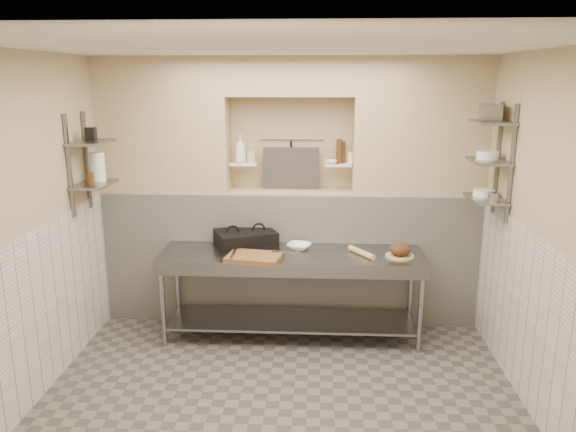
# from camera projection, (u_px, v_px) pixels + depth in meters

# --- Properties ---
(floor) EXTENTS (4.00, 3.90, 0.10)m
(floor) POSITION_uv_depth(u_px,v_px,m) (280.00, 407.00, 4.63)
(floor) COLOR #5E5953
(floor) RESTS_ON ground
(ceiling) EXTENTS (4.00, 3.90, 0.10)m
(ceiling) POSITION_uv_depth(u_px,v_px,m) (278.00, 39.00, 3.93)
(ceiling) COLOR silver
(ceiling) RESTS_ON ground
(wall_left) EXTENTS (0.10, 3.90, 2.80)m
(wall_left) POSITION_uv_depth(u_px,v_px,m) (18.00, 234.00, 4.38)
(wall_left) COLOR tan
(wall_left) RESTS_ON ground
(wall_right) EXTENTS (0.10, 3.90, 2.80)m
(wall_right) POSITION_uv_depth(u_px,v_px,m) (554.00, 242.00, 4.17)
(wall_right) COLOR tan
(wall_right) RESTS_ON ground
(wall_back) EXTENTS (4.00, 0.10, 2.80)m
(wall_back) POSITION_uv_depth(u_px,v_px,m) (292.00, 188.00, 6.21)
(wall_back) COLOR tan
(wall_back) RESTS_ON ground
(wall_front) EXTENTS (4.00, 0.10, 2.80)m
(wall_front) POSITION_uv_depth(u_px,v_px,m) (246.00, 372.00, 2.34)
(wall_front) COLOR tan
(wall_front) RESTS_ON ground
(backwall_lower) EXTENTS (4.00, 0.40, 1.40)m
(backwall_lower) POSITION_uv_depth(u_px,v_px,m) (290.00, 255.00, 6.14)
(backwall_lower) COLOR silver
(backwall_lower) RESTS_ON floor
(alcove_sill) EXTENTS (1.30, 0.40, 0.02)m
(alcove_sill) POSITION_uv_depth(u_px,v_px,m) (290.00, 191.00, 5.97)
(alcove_sill) COLOR tan
(alcove_sill) RESTS_ON backwall_lower
(backwall_pillar_left) EXTENTS (1.35, 0.40, 1.40)m
(backwall_pillar_left) POSITION_uv_depth(u_px,v_px,m) (164.00, 125.00, 5.87)
(backwall_pillar_left) COLOR tan
(backwall_pillar_left) RESTS_ON backwall_lower
(backwall_pillar_right) EXTENTS (1.35, 0.40, 1.40)m
(backwall_pillar_right) POSITION_uv_depth(u_px,v_px,m) (420.00, 127.00, 5.73)
(backwall_pillar_right) COLOR tan
(backwall_pillar_right) RESTS_ON backwall_lower
(backwall_header) EXTENTS (1.30, 0.40, 0.40)m
(backwall_header) POSITION_uv_depth(u_px,v_px,m) (291.00, 76.00, 5.68)
(backwall_header) COLOR tan
(backwall_header) RESTS_ON backwall_lower
(wainscot_left) EXTENTS (0.02, 3.90, 1.40)m
(wainscot_left) POSITION_uv_depth(u_px,v_px,m) (35.00, 317.00, 4.55)
(wainscot_left) COLOR silver
(wainscot_left) RESTS_ON floor
(wainscot_right) EXTENTS (0.02, 3.90, 1.40)m
(wainscot_right) POSITION_uv_depth(u_px,v_px,m) (536.00, 329.00, 4.34)
(wainscot_right) COLOR silver
(wainscot_right) RESTS_ON floor
(alcove_shelf_left) EXTENTS (0.28, 0.16, 0.02)m
(alcove_shelf_left) POSITION_uv_depth(u_px,v_px,m) (243.00, 164.00, 5.93)
(alcove_shelf_left) COLOR white
(alcove_shelf_left) RESTS_ON backwall_lower
(alcove_shelf_right) EXTENTS (0.28, 0.16, 0.02)m
(alcove_shelf_right) POSITION_uv_depth(u_px,v_px,m) (338.00, 165.00, 5.87)
(alcove_shelf_right) COLOR white
(alcove_shelf_right) RESTS_ON backwall_lower
(utensil_rail) EXTENTS (0.70, 0.02, 0.02)m
(utensil_rail) POSITION_uv_depth(u_px,v_px,m) (291.00, 139.00, 6.00)
(utensil_rail) COLOR gray
(utensil_rail) RESTS_ON wall_back
(hanging_steel) EXTENTS (0.02, 0.02, 0.30)m
(hanging_steel) POSITION_uv_depth(u_px,v_px,m) (291.00, 155.00, 6.03)
(hanging_steel) COLOR black
(hanging_steel) RESTS_ON utensil_rail
(splash_panel) EXTENTS (0.60, 0.08, 0.45)m
(splash_panel) POSITION_uv_depth(u_px,v_px,m) (291.00, 168.00, 6.01)
(splash_panel) COLOR #383330
(splash_panel) RESTS_ON alcove_sill
(shelf_rail_left_a) EXTENTS (0.03, 0.03, 0.95)m
(shelf_rail_left_a) POSITION_uv_depth(u_px,v_px,m) (87.00, 160.00, 5.49)
(shelf_rail_left_a) COLOR slate
(shelf_rail_left_a) RESTS_ON wall_left
(shelf_rail_left_b) EXTENTS (0.03, 0.03, 0.95)m
(shelf_rail_left_b) POSITION_uv_depth(u_px,v_px,m) (69.00, 167.00, 5.11)
(shelf_rail_left_b) COLOR slate
(shelf_rail_left_b) RESTS_ON wall_left
(wall_shelf_left_lower) EXTENTS (0.30, 0.50, 0.02)m
(wall_shelf_left_lower) POSITION_uv_depth(u_px,v_px,m) (94.00, 184.00, 5.34)
(wall_shelf_left_lower) COLOR slate
(wall_shelf_left_lower) RESTS_ON wall_left
(wall_shelf_left_upper) EXTENTS (0.30, 0.50, 0.03)m
(wall_shelf_left_upper) POSITION_uv_depth(u_px,v_px,m) (91.00, 142.00, 5.24)
(wall_shelf_left_upper) COLOR slate
(wall_shelf_left_upper) RESTS_ON wall_left
(shelf_rail_right_a) EXTENTS (0.03, 0.03, 1.05)m
(shelf_rail_right_a) POSITION_uv_depth(u_px,v_px,m) (497.00, 158.00, 5.28)
(shelf_rail_right_a) COLOR slate
(shelf_rail_right_a) RESTS_ON wall_right
(shelf_rail_right_b) EXTENTS (0.03, 0.03, 1.05)m
(shelf_rail_right_b) POSITION_uv_depth(u_px,v_px,m) (511.00, 165.00, 4.89)
(shelf_rail_right_b) COLOR slate
(shelf_rail_right_b) RESTS_ON wall_right
(wall_shelf_right_lower) EXTENTS (0.30, 0.50, 0.02)m
(wall_shelf_right_lower) POSITION_uv_depth(u_px,v_px,m) (486.00, 199.00, 5.17)
(wall_shelf_right_lower) COLOR slate
(wall_shelf_right_lower) RESTS_ON wall_right
(wall_shelf_right_mid) EXTENTS (0.30, 0.50, 0.02)m
(wall_shelf_right_mid) POSITION_uv_depth(u_px,v_px,m) (489.00, 161.00, 5.09)
(wall_shelf_right_mid) COLOR slate
(wall_shelf_right_mid) RESTS_ON wall_right
(wall_shelf_right_upper) EXTENTS (0.30, 0.50, 0.03)m
(wall_shelf_right_upper) POSITION_uv_depth(u_px,v_px,m) (492.00, 122.00, 5.00)
(wall_shelf_right_upper) COLOR slate
(wall_shelf_right_upper) RESTS_ON wall_right
(prep_table) EXTENTS (2.60, 0.70, 0.90)m
(prep_table) POSITION_uv_depth(u_px,v_px,m) (291.00, 278.00, 5.60)
(prep_table) COLOR gray
(prep_table) RESTS_ON floor
(panini_press) EXTENTS (0.71, 0.62, 0.16)m
(panini_press) POSITION_uv_depth(u_px,v_px,m) (246.00, 238.00, 5.76)
(panini_press) COLOR black
(panini_press) RESTS_ON prep_table
(cutting_board) EXTENTS (0.55, 0.43, 0.05)m
(cutting_board) POSITION_uv_depth(u_px,v_px,m) (254.00, 257.00, 5.35)
(cutting_board) COLOR brown
(cutting_board) RESTS_ON prep_table
(knife_blade) EXTENTS (0.28, 0.05, 0.01)m
(knife_blade) POSITION_uv_depth(u_px,v_px,m) (286.00, 252.00, 5.43)
(knife_blade) COLOR gray
(knife_blade) RESTS_ON cutting_board
(tongs) EXTENTS (0.03, 0.28, 0.03)m
(tongs) POSITION_uv_depth(u_px,v_px,m) (233.00, 253.00, 5.35)
(tongs) COLOR gray
(tongs) RESTS_ON cutting_board
(mixing_bowl) EXTENTS (0.29, 0.29, 0.06)m
(mixing_bowl) POSITION_uv_depth(u_px,v_px,m) (299.00, 246.00, 5.67)
(mixing_bowl) COLOR white
(mixing_bowl) RESTS_ON prep_table
(rolling_pin) EXTENTS (0.25, 0.34, 0.06)m
(rolling_pin) POSITION_uv_depth(u_px,v_px,m) (361.00, 253.00, 5.47)
(rolling_pin) COLOR tan
(rolling_pin) RESTS_ON prep_table
(bread_board) EXTENTS (0.28, 0.28, 0.02)m
(bread_board) POSITION_uv_depth(u_px,v_px,m) (400.00, 256.00, 5.43)
(bread_board) COLOR tan
(bread_board) RESTS_ON prep_table
(bread_loaf) EXTENTS (0.21, 0.21, 0.12)m
(bread_loaf) POSITION_uv_depth(u_px,v_px,m) (400.00, 249.00, 5.42)
(bread_loaf) COLOR #4C2D19
(bread_loaf) RESTS_ON bread_board
(bottle_soap) EXTENTS (0.14, 0.14, 0.29)m
(bottle_soap) POSITION_uv_depth(u_px,v_px,m) (240.00, 149.00, 5.86)
(bottle_soap) COLOR white
(bottle_soap) RESTS_ON alcove_shelf_left
(jar_alcove) EXTENTS (0.08, 0.08, 0.12)m
(jar_alcove) POSITION_uv_depth(u_px,v_px,m) (252.00, 157.00, 5.93)
(jar_alcove) COLOR tan
(jar_alcove) RESTS_ON alcove_shelf_left
(bowl_alcove) EXTENTS (0.16, 0.16, 0.04)m
(bowl_alcove) POSITION_uv_depth(u_px,v_px,m) (331.00, 162.00, 5.84)
(bowl_alcove) COLOR white
(bowl_alcove) RESTS_ON alcove_shelf_right
(condiment_a) EXTENTS (0.06, 0.06, 0.23)m
(condiment_a) POSITION_uv_depth(u_px,v_px,m) (343.00, 152.00, 5.87)
(condiment_a) COLOR #422510
(condiment_a) RESTS_ON alcove_shelf_right
(condiment_b) EXTENTS (0.06, 0.06, 0.25)m
(condiment_b) POSITION_uv_depth(u_px,v_px,m) (339.00, 151.00, 5.84)
(condiment_b) COLOR #422510
(condiment_b) RESTS_ON alcove_shelf_right
(condiment_c) EXTENTS (0.07, 0.07, 0.12)m
(condiment_c) POSITION_uv_depth(u_px,v_px,m) (351.00, 157.00, 5.89)
(condiment_c) COLOR white
(condiment_c) RESTS_ON alcove_shelf_right
(jug_left) EXTENTS (0.14, 0.14, 0.28)m
(jug_left) POSITION_uv_depth(u_px,v_px,m) (98.00, 167.00, 5.42)
(jug_left) COLOR white
(jug_left) RESTS_ON wall_shelf_left_lower
(jar_left) EXTENTS (0.08, 0.08, 0.11)m
(jar_left) POSITION_uv_depth(u_px,v_px,m) (90.00, 179.00, 5.24)
(jar_left) COLOR #422510
(jar_left) RESTS_ON wall_shelf_left_lower
(box_left_upper) EXTENTS (0.09, 0.09, 0.12)m
(box_left_upper) POSITION_uv_depth(u_px,v_px,m) (91.00, 134.00, 5.25)
(box_left_upper) COLOR black
(box_left_upper) RESTS_ON wall_shelf_left_upper
(bowl_right) EXTENTS (0.20, 0.20, 0.06)m
(bowl_right) POSITION_uv_depth(u_px,v_px,m) (484.00, 193.00, 5.23)
(bowl_right) COLOR white
(bowl_right) RESTS_ON wall_shelf_right_lower
(canister_right) EXTENTS (0.09, 0.09, 0.09)m
(canister_right) POSITION_uv_depth(u_px,v_px,m) (493.00, 198.00, 4.96)
(canister_right) COLOR gray
(canister_right) RESTS_ON wall_shelf_right_lower
(bowl_right_mid) EXTENTS (0.20, 0.20, 0.07)m
(bowl_right_mid) POSITION_uv_depth(u_px,v_px,m) (488.00, 155.00, 5.13)
(bowl_right_mid) COLOR white
(bowl_right_mid) RESTS_ON wall_shelf_right_mid
(basket_right) EXTENTS (0.23, 0.26, 0.14)m
(basket_right) POSITION_uv_depth(u_px,v_px,m) (491.00, 112.00, 5.06)
(basket_right) COLOR gray
(basket_right) RESTS_ON wall_shelf_right_upper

